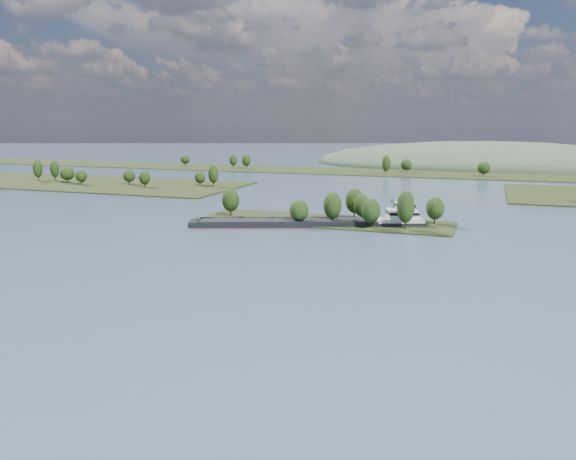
% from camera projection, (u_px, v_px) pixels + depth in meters
% --- Properties ---
extents(ground, '(1800.00, 1800.00, 0.00)m').
position_uv_depth(ground, '(271.00, 255.00, 168.98)').
color(ground, '#3A5164').
rests_on(ground, ground).
extents(tree_island, '(100.00, 32.16, 15.55)m').
position_uv_depth(tree_island, '(341.00, 213.00, 221.05)').
color(tree_island, black).
rests_on(tree_island, ground).
extents(left_bank, '(300.00, 80.00, 15.57)m').
position_uv_depth(left_bank, '(29.00, 180.00, 373.62)').
color(left_bank, black).
rests_on(left_bank, ground).
extents(back_shoreline, '(900.00, 60.00, 15.58)m').
position_uv_depth(back_shoreline, '(415.00, 173.00, 424.89)').
color(back_shoreline, black).
rests_on(back_shoreline, ground).
extents(hill_west, '(320.00, 160.00, 44.00)m').
position_uv_depth(hill_west, '(488.00, 166.00, 500.36)').
color(hill_west, '#394D35').
rests_on(hill_west, ground).
extents(cargo_barge, '(88.67, 41.37, 12.25)m').
position_uv_depth(cargo_barge, '(325.00, 222.00, 216.01)').
color(cargo_barge, black).
rests_on(cargo_barge, ground).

